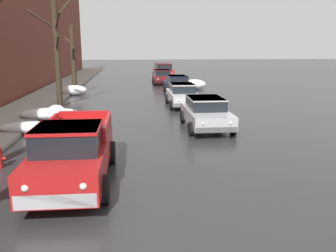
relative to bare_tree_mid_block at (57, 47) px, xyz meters
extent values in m
cube|color=gray|center=(-1.71, -2.18, -3.60)|extent=(3.05, 80.00, 0.15)
ellipsoid|color=white|center=(0.28, -4.31, -3.38)|extent=(3.03, 1.46, 0.60)
ellipsoid|color=white|center=(0.59, -4.23, -3.30)|extent=(0.91, 0.76, 0.76)
ellipsoid|color=white|center=(-0.42, -4.32, -3.44)|extent=(0.57, 0.47, 0.47)
ellipsoid|color=white|center=(9.93, 7.98, -3.24)|extent=(2.08, 1.49, 0.88)
ellipsoid|color=white|center=(9.69, 7.80, -3.30)|extent=(0.90, 0.75, 0.75)
ellipsoid|color=white|center=(0.20, -7.36, -3.41)|extent=(2.86, 0.94, 0.53)
ellipsoid|color=white|center=(0.98, -7.38, -3.41)|extent=(0.65, 0.54, 0.54)
ellipsoid|color=white|center=(0.06, 5.20, -3.29)|extent=(2.00, 0.93, 0.78)
ellipsoid|color=white|center=(0.06, 5.29, -3.38)|extent=(0.70, 0.59, 0.59)
cylinder|color=#382B1E|center=(-0.01, 0.02, -0.20)|extent=(0.35, 0.35, 6.95)
cylinder|color=#382B1E|center=(0.64, 0.60, 2.53)|extent=(1.45, 1.30, 1.91)
cylinder|color=#382B1E|center=(-0.75, -0.31, 1.61)|extent=(1.58, 0.81, 1.13)
cylinder|color=#382B1E|center=(0.22, -0.83, 0.23)|extent=(0.57, 1.77, 0.85)
cylinder|color=#382B1E|center=(0.31, -0.89, 1.44)|extent=(0.76, 1.90, 0.92)
cylinder|color=#382B1E|center=(-0.01, 6.28, -1.02)|extent=(0.40, 0.40, 5.31)
cylinder|color=#382B1E|center=(-0.38, 6.90, 0.39)|extent=(0.91, 1.37, 0.69)
cylinder|color=#382B1E|center=(0.11, 5.69, -0.56)|extent=(0.41, 1.30, 1.08)
cylinder|color=#382B1E|center=(-0.06, 6.83, -0.45)|extent=(0.26, 1.23, 1.31)
cube|color=red|center=(2.86, -13.37, -2.94)|extent=(1.84, 5.17, 0.76)
cube|color=black|center=(2.86, -14.09, -2.24)|extent=(1.60, 1.66, 0.64)
cube|color=red|center=(2.86, -14.09, -1.96)|extent=(1.64, 1.71, 0.08)
cube|color=red|center=(3.73, -12.34, -2.34)|extent=(0.12, 2.48, 0.44)
cube|color=red|center=(2.01, -12.33, -2.34)|extent=(0.12, 2.48, 0.44)
cube|color=red|center=(2.88, -10.84, -2.34)|extent=(1.71, 0.11, 0.44)
cube|color=#B7B7BC|center=(2.85, -15.89, -3.14)|extent=(1.72, 0.13, 0.32)
sphere|color=white|center=(3.44, -15.93, -2.82)|extent=(0.16, 0.16, 0.16)
sphere|color=white|center=(2.26, -15.92, -2.82)|extent=(0.16, 0.16, 0.16)
cylinder|color=black|center=(3.78, -14.92, -3.32)|extent=(0.22, 0.72, 0.72)
cylinder|color=black|center=(1.93, -14.91, -3.32)|extent=(0.22, 0.72, 0.72)
cylinder|color=black|center=(3.80, -11.83, -3.32)|extent=(0.22, 0.72, 0.72)
cylinder|color=black|center=(1.95, -11.81, -3.32)|extent=(0.22, 0.72, 0.72)
cube|color=#B7B7BC|center=(7.86, -7.17, -3.08)|extent=(1.76, 4.25, 0.60)
cube|color=black|center=(7.86, -6.96, -2.52)|extent=(1.52, 2.21, 0.52)
cube|color=#B7B7BC|center=(7.86, -6.96, -2.29)|extent=(1.55, 2.25, 0.06)
cube|color=#525254|center=(7.85, -9.24, -3.26)|extent=(1.73, 0.12, 0.22)
cube|color=#525254|center=(7.86, -5.10, -3.26)|extent=(1.73, 0.12, 0.22)
cylinder|color=black|center=(8.76, -8.49, -3.38)|extent=(0.18, 0.60, 0.60)
cylinder|color=black|center=(6.95, -8.49, -3.38)|extent=(0.18, 0.60, 0.60)
cylinder|color=black|center=(8.76, -5.85, -3.38)|extent=(0.18, 0.60, 0.60)
cylinder|color=black|center=(6.96, -5.85, -3.38)|extent=(0.18, 0.60, 0.60)
sphere|color=silver|center=(8.43, -9.27, -3.00)|extent=(0.14, 0.14, 0.14)
sphere|color=silver|center=(7.28, -9.27, -3.00)|extent=(0.14, 0.14, 0.14)
cube|color=silver|center=(7.66, -0.87, -3.08)|extent=(1.66, 4.24, 0.60)
cube|color=black|center=(7.66, -0.65, -2.52)|extent=(1.42, 2.21, 0.52)
cube|color=silver|center=(7.66, -0.65, -2.29)|extent=(1.45, 2.25, 0.06)
cube|color=slate|center=(7.66, -2.94, -3.26)|extent=(1.61, 0.12, 0.22)
cube|color=slate|center=(7.65, 1.20, -3.26)|extent=(1.61, 0.12, 0.22)
cylinder|color=black|center=(8.50, -2.18, -3.38)|extent=(0.18, 0.60, 0.60)
cylinder|color=black|center=(6.82, -2.18, -3.38)|extent=(0.18, 0.60, 0.60)
cylinder|color=black|center=(8.50, 0.45, -3.38)|extent=(0.18, 0.60, 0.60)
cylinder|color=black|center=(6.81, 0.45, -3.38)|extent=(0.18, 0.60, 0.60)
sphere|color=silver|center=(8.20, -2.96, -3.00)|extent=(0.14, 0.14, 0.14)
sphere|color=silver|center=(7.13, -2.97, -3.00)|extent=(0.14, 0.14, 0.14)
cube|color=navy|center=(8.14, 5.36, -3.08)|extent=(1.87, 4.21, 0.60)
cube|color=black|center=(8.13, 5.56, -2.52)|extent=(1.52, 2.22, 0.52)
cube|color=navy|center=(8.13, 5.56, -2.29)|extent=(1.55, 2.27, 0.06)
cube|color=black|center=(8.27, 3.36, -3.26)|extent=(1.58, 0.22, 0.22)
cube|color=black|center=(8.01, 7.36, -3.26)|extent=(1.58, 0.22, 0.22)
cylinder|color=black|center=(9.05, 4.14, -3.38)|extent=(0.22, 0.61, 0.60)
cylinder|color=black|center=(7.40, 4.03, -3.38)|extent=(0.22, 0.61, 0.60)
cylinder|color=black|center=(8.88, 6.68, -3.38)|extent=(0.22, 0.61, 0.60)
cylinder|color=black|center=(7.24, 6.58, -3.38)|extent=(0.22, 0.61, 0.60)
sphere|color=silver|center=(8.79, 3.36, -3.00)|extent=(0.14, 0.14, 0.14)
sphere|color=silver|center=(7.75, 3.29, -3.00)|extent=(0.14, 0.14, 0.14)
cube|color=maroon|center=(7.58, 12.74, -3.08)|extent=(1.82, 4.02, 0.60)
cube|color=black|center=(7.58, 12.93, -2.52)|extent=(1.54, 2.10, 0.52)
cube|color=maroon|center=(7.58, 12.93, -2.29)|extent=(1.58, 2.14, 0.06)
cube|color=black|center=(7.55, 10.79, -3.26)|extent=(1.72, 0.15, 0.22)
cube|color=black|center=(7.61, 14.68, -3.26)|extent=(1.72, 0.15, 0.22)
cylinder|color=black|center=(8.46, 11.48, -3.38)|extent=(0.19, 0.60, 0.60)
cylinder|color=black|center=(6.66, 11.51, -3.38)|extent=(0.19, 0.60, 0.60)
cylinder|color=black|center=(8.50, 13.96, -3.38)|extent=(0.19, 0.60, 0.60)
cylinder|color=black|center=(6.70, 13.99, -3.38)|extent=(0.19, 0.60, 0.60)
sphere|color=silver|center=(8.12, 10.75, -3.00)|extent=(0.14, 0.14, 0.14)
sphere|color=silver|center=(6.98, 10.77, -3.00)|extent=(0.14, 0.14, 0.14)
cube|color=red|center=(8.13, 18.39, -2.94)|extent=(2.09, 4.57, 0.80)
cube|color=black|center=(8.12, 18.43, -2.20)|extent=(1.76, 3.22, 0.68)
cube|color=red|center=(8.12, 18.43, -1.89)|extent=(1.80, 3.28, 0.06)
cube|color=#520B0B|center=(8.24, 16.20, -3.22)|extent=(1.82, 0.22, 0.22)
cube|color=#520B0B|center=(8.01, 20.57, -3.22)|extent=(1.82, 0.22, 0.22)
cylinder|color=black|center=(9.14, 17.05, -3.34)|extent=(0.22, 0.69, 0.68)
cylinder|color=black|center=(7.25, 16.95, -3.34)|extent=(0.22, 0.69, 0.68)
cylinder|color=black|center=(9.00, 19.82, -3.34)|extent=(0.22, 0.69, 0.68)
cylinder|color=black|center=(7.11, 19.72, -3.34)|extent=(0.22, 0.69, 0.68)
sphere|color=silver|center=(8.84, 16.20, -2.86)|extent=(0.14, 0.14, 0.14)
sphere|color=silver|center=(7.64, 16.14, -2.86)|extent=(0.14, 0.14, 0.14)
cylinder|color=#B21E19|center=(0.50, -11.96, -3.37)|extent=(0.10, 0.09, 0.09)
camera|label=1|loc=(4.48, -23.16, 0.04)|focal=38.73mm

